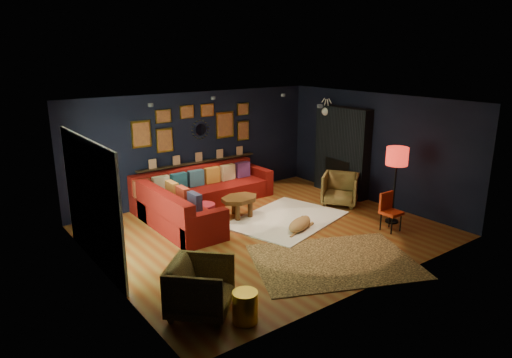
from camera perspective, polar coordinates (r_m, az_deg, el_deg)
floor at (r=9.31m, az=1.27°, el=-6.53°), size 6.50×6.50×0.00m
room_walls at (r=8.83m, az=1.33°, el=3.07°), size 6.50×6.50×6.50m
sectional at (r=10.31m, az=-7.63°, el=-2.52°), size 3.41×2.69×0.86m
ledge at (r=11.17m, az=-7.17°, el=2.12°), size 3.20×0.12×0.04m
gallery_wall at (r=11.02m, az=-7.48°, el=6.63°), size 3.15×0.04×1.02m
sunburst_mirror at (r=11.09m, az=-6.96°, el=6.15°), size 0.47×0.16×0.47m
fireplace at (r=11.66m, az=10.65°, el=3.06°), size 0.31×1.60×2.20m
deer_head at (r=11.85m, az=9.28°, el=8.40°), size 0.50×0.28×0.45m
sliding_door at (r=8.06m, az=-19.86°, el=-2.79°), size 0.06×2.80×2.20m
ceiling_spots at (r=9.31m, az=-1.70°, el=9.76°), size 3.30×2.50×0.06m
shag_rug at (r=9.91m, az=3.84°, el=-5.05°), size 2.83×2.38×0.03m
leopard_rug at (r=8.16m, az=9.74°, el=-10.09°), size 3.31×2.91×0.02m
coffee_table at (r=9.92m, az=-2.05°, el=-2.74°), size 0.95×0.75×0.44m
pouf at (r=9.94m, az=-6.48°, el=-4.00°), size 0.48×0.48×0.31m
armchair_left at (r=6.49m, az=-6.95°, el=-13.03°), size 1.12×1.12×0.84m
armchair_right at (r=10.96m, az=10.50°, el=-1.05°), size 1.08×1.09×0.82m
gold_stool at (r=6.36m, az=-1.37°, el=-15.67°), size 0.35×0.35×0.44m
orange_chair at (r=9.61m, az=16.30°, el=-3.56°), size 0.38×0.38×0.78m
floor_lamp at (r=9.81m, az=17.20°, el=2.32°), size 0.45×0.45×1.63m
dog at (r=9.32m, az=5.50°, el=-5.40°), size 1.15×0.87×0.33m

